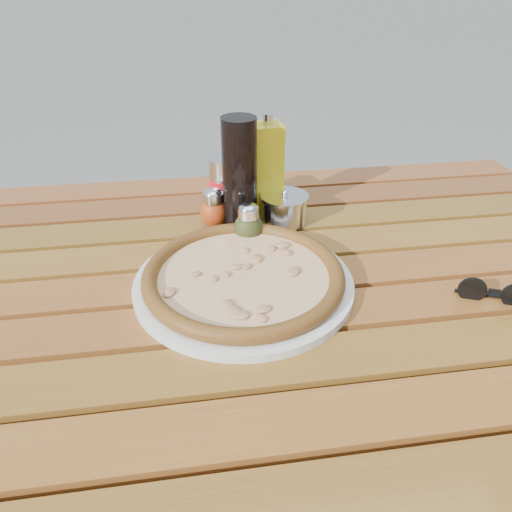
{
  "coord_description": "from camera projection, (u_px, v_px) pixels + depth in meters",
  "views": [
    {
      "loc": [
        -0.11,
        -0.69,
        1.23
      ],
      "look_at": [
        0.0,
        0.02,
        0.78
      ],
      "focal_mm": 35.0,
      "sensor_mm": 36.0,
      "label": 1
    }
  ],
  "objects": [
    {
      "name": "parmesan_tin",
      "position": [
        284.0,
        208.0,
        1.0
      ],
      "size": [
        0.11,
        0.11,
        0.07
      ],
      "rotation": [
        0.0,
        0.0,
        0.16
      ],
      "color": "white",
      "rests_on": "table"
    },
    {
      "name": "sunglasses",
      "position": [
        493.0,
        293.0,
        0.78
      ],
      "size": [
        0.11,
        0.06,
        0.04
      ],
      "rotation": [
        0.0,
        0.0,
        -0.41
      ],
      "color": "black",
      "rests_on": "table"
    },
    {
      "name": "oregano_shaker",
      "position": [
        248.0,
        224.0,
        0.93
      ],
      "size": [
        0.07,
        0.07,
        0.08
      ],
      "rotation": [
        0.0,
        0.0,
        0.4
      ],
      "color": "#3B411A",
      "rests_on": "table"
    },
    {
      "name": "soda_can",
      "position": [
        225.0,
        186.0,
        1.03
      ],
      "size": [
        0.09,
        0.09,
        0.12
      ],
      "rotation": [
        0.0,
        0.0,
        0.38
      ],
      "color": "silver",
      "rests_on": "table"
    },
    {
      "name": "olive_oil_cruet",
      "position": [
        267.0,
        170.0,
        1.0
      ],
      "size": [
        0.06,
        0.06,
        0.21
      ],
      "rotation": [
        0.0,
        0.0,
        0.1
      ],
      "color": "gold",
      "rests_on": "table"
    },
    {
      "name": "dark_bottle",
      "position": [
        240.0,
        175.0,
        0.94
      ],
      "size": [
        0.08,
        0.08,
        0.22
      ],
      "primitive_type": "cylinder",
      "rotation": [
        0.0,
        0.0,
        0.2
      ],
      "color": "black",
      "rests_on": "table"
    },
    {
      "name": "pizza",
      "position": [
        243.0,
        275.0,
        0.81
      ],
      "size": [
        0.4,
        0.4,
        0.03
      ],
      "rotation": [
        0.0,
        0.0,
        0.25
      ],
      "color": "#FBE1B4",
      "rests_on": "plate"
    },
    {
      "name": "pepper_shaker",
      "position": [
        214.0,
        209.0,
        0.98
      ],
      "size": [
        0.06,
        0.06,
        0.08
      ],
      "rotation": [
        0.0,
        0.0,
        -0.15
      ],
      "color": "#B63F14",
      "rests_on": "table"
    },
    {
      "name": "table",
      "position": [
        258.0,
        312.0,
        0.89
      ],
      "size": [
        1.4,
        0.9,
        0.75
      ],
      "color": "#3A220D",
      "rests_on": "ground"
    },
    {
      "name": "plate",
      "position": [
        244.0,
        283.0,
        0.82
      ],
      "size": [
        0.41,
        0.41,
        0.01
      ],
      "primitive_type": "cylinder",
      "rotation": [
        0.0,
        0.0,
        0.16
      ],
      "color": "silver",
      "rests_on": "table"
    }
  ]
}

